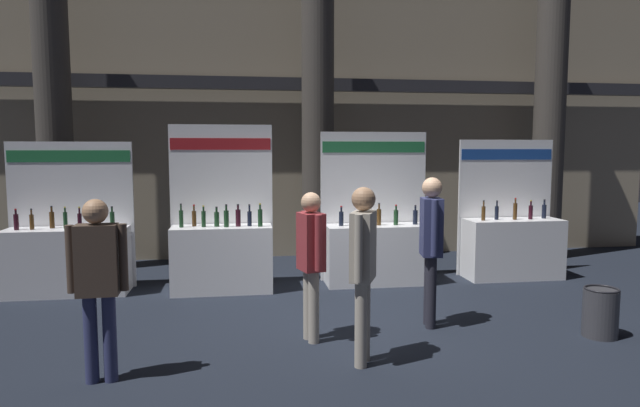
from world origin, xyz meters
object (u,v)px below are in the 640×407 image
Objects in this scene: exhibitor_booth_1 at (222,250)px; visitor_2 at (431,238)px; exhibitor_booth_0 at (68,255)px; trash_bin at (600,312)px; exhibitor_booth_2 at (377,246)px; visitor_0 at (311,254)px; exhibitor_booth_3 at (512,242)px; visitor_3 at (363,260)px; visitor_4 at (98,275)px.

exhibitor_booth_1 is 3.36m from visitor_2.
exhibitor_booth_0 reaches higher than visitor_2.
exhibitor_booth_0 is at bearing 156.51° from trash_bin.
exhibitor_booth_1 is at bearing -176.77° from exhibitor_booth_2.
exhibitor_booth_1 is 5.20m from trash_bin.
trash_bin is (6.69, -2.91, -0.31)m from exhibitor_booth_0.
exhibitor_booth_2 is 2.93m from visitor_0.
trash_bin is at bearing -98.09° from exhibitor_booth_3.
exhibitor_booth_0 is 1.25× the size of visitor_2.
exhibitor_booth_2 is at bearing 6.89° from visitor_3.
visitor_2 is at bearing -165.63° from visitor_4.
exhibitor_booth_0 is 1.33× the size of visitor_4.
exhibitor_booth_3 reaches higher than visitor_3.
trash_bin is at bearing 68.18° from visitor_0.
trash_bin is (1.93, -2.89, -0.31)m from exhibitor_booth_2.
visitor_0 is 0.86m from visitor_3.
visitor_2 is (1.51, 0.29, 0.10)m from visitor_0.
exhibitor_booth_2 is at bearing 3.23° from exhibitor_booth_1.
exhibitor_booth_2 is at bearing -179.01° from exhibitor_booth_3.
exhibitor_booth_2 is 1.42× the size of visitor_4.
exhibitor_booth_0 is 3.96× the size of trash_bin.
exhibitor_booth_3 is (2.35, 0.04, 0.00)m from exhibitor_booth_2.
exhibitor_booth_3 is at bearing -21.48° from visitor_3.
visitor_3 is 2.52m from visitor_4.
exhibitor_booth_1 reaches higher than visitor_2.
exhibitor_booth_0 is 1.27× the size of visitor_3.
exhibitor_booth_0 is at bearing -143.18° from visitor_0.
exhibitor_booth_0 is 0.93× the size of exhibitor_booth_2.
trash_bin is 0.32× the size of visitor_3.
visitor_3 reaches higher than trash_bin.
visitor_0 reaches higher than trash_bin.
visitor_3 is (-1.08, -1.04, -0.02)m from visitor_2.
visitor_4 reaches higher than trash_bin.
exhibitor_booth_3 is at bearing -152.62° from visitor_4.
exhibitor_booth_2 is at bearing 123.77° from trash_bin.
exhibitor_booth_2 is 3.46m from visitor_3.
visitor_3 is (-0.98, -3.29, 0.48)m from exhibitor_booth_2.
visitor_3 is (3.78, -3.31, 0.48)m from exhibitor_booth_0.
trash_bin is 5.50m from visitor_4.
exhibitor_booth_3 is 6.77m from visitor_4.
exhibitor_booth_1 is (2.29, -0.16, 0.03)m from exhibitor_booth_0.
visitor_2 reaches higher than visitor_0.
exhibitor_booth_1 is at bearing -110.42° from visitor_4.
visitor_4 is (-3.60, -1.11, -0.07)m from visitor_2.
visitor_2 reaches higher than trash_bin.
trash_bin is at bearing -58.69° from visitor_3.
visitor_4 is at bearing -175.12° from trash_bin.
visitor_0 is at bearing -119.07° from exhibitor_booth_2.
exhibitor_booth_2 reaches higher than trash_bin.
exhibitor_booth_3 is 1.37× the size of visitor_0.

